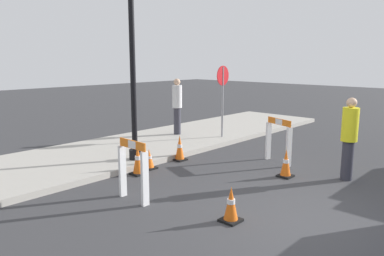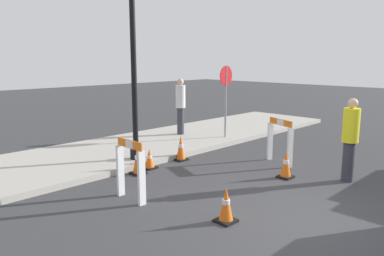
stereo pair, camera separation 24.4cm
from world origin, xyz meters
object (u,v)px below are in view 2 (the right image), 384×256
Objects in this scene: stop_sign at (226,90)px; person_worker at (350,137)px; person_pedestrian at (181,104)px; streetlamp_post at (132,16)px.

stop_sign reaches higher than person_worker.
person_worker is at bearing 70.89° from stop_sign.
stop_sign is 4.52m from person_worker.
person_worker is 0.98× the size of person_pedestrian.
person_worker is at bearing 52.09° from person_pedestrian.
person_pedestrian is at bearing -66.35° from stop_sign.
stop_sign reaches higher than person_pedestrian.
person_pedestrian is (2.86, 1.42, -2.37)m from streetlamp_post.
streetlamp_post is at bearing -8.69° from person_worker.
streetlamp_post is 3.99m from stop_sign.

